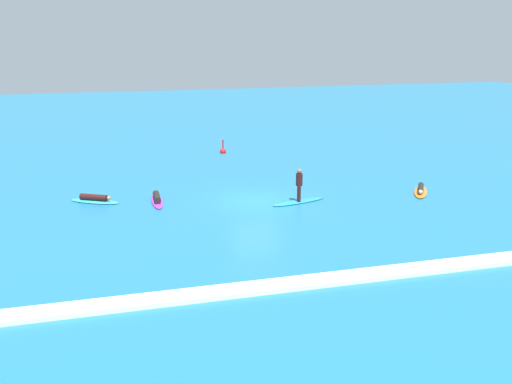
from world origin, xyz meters
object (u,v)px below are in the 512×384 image
at_px(surfer_on_teal_board, 95,199).
at_px(surfer_on_purple_board, 157,198).
at_px(surfer_on_blue_board, 299,193).
at_px(surfer_on_orange_board, 421,190).
at_px(marker_buoy, 223,151).

bearing_deg(surfer_on_teal_board, surfer_on_purple_board, 16.67).
distance_m(surfer_on_purple_board, surfer_on_teal_board, 3.22).
bearing_deg(surfer_on_teal_board, surfer_on_blue_board, 13.99).
xyz_separation_m(surfer_on_purple_board, surfer_on_orange_board, (14.23, -2.17, -0.02)).
height_order(surfer_on_blue_board, surfer_on_purple_board, surfer_on_blue_board).
xyz_separation_m(surfer_on_teal_board, marker_buoy, (9.18, 10.64, 0.01)).
relative_size(surfer_on_blue_board, marker_buoy, 2.96).
height_order(surfer_on_purple_board, marker_buoy, marker_buoy).
relative_size(surfer_on_blue_board, surfer_on_purple_board, 1.04).
xyz_separation_m(surfer_on_blue_board, marker_buoy, (-1.08, 13.50, -0.34)).
relative_size(surfer_on_purple_board, surfer_on_orange_board, 1.15).
bearing_deg(surfer_on_orange_board, surfer_on_purple_board, -67.16).
distance_m(surfer_on_teal_board, marker_buoy, 14.05).
bearing_deg(surfer_on_blue_board, surfer_on_orange_board, 164.80).
relative_size(surfer_on_blue_board, surfer_on_orange_board, 1.20).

